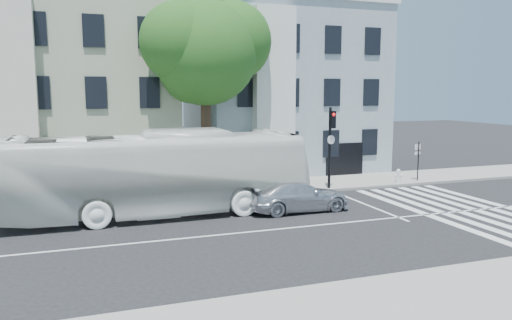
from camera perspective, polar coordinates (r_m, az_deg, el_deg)
name	(u,v)px	position (r m, az deg, el deg)	size (l,w,h in m)	color
ground	(259,231)	(19.86, 0.30, -8.14)	(120.00, 120.00, 0.00)	black
sidewalk_far	(209,191)	(27.30, -5.37, -3.58)	(80.00, 4.00, 0.15)	gray
sidewalk_near	(369,314)	(13.04, 12.74, -16.81)	(80.00, 4.00, 0.15)	gray
building_left	(70,91)	(32.99, -20.53, 7.41)	(12.00, 10.00, 11.00)	#A0A68B
building_right	(281,91)	(35.61, 2.82, 7.90)	(12.00, 10.00, 11.00)	#8A98A4
street_tree	(205,47)	(27.59, -5.84, 12.72)	(7.30, 5.90, 11.10)	#2D2116
bus	(157,173)	(22.37, -11.29, -1.52)	(13.55, 3.17, 3.77)	white
sedan	(298,196)	(23.07, 4.80, -4.10)	(4.86, 1.97, 1.41)	silver
hedge	(144,194)	(24.94, -12.70, -3.84)	(8.50, 0.84, 0.70)	#366520
traffic_signal	(331,137)	(27.52, 8.55, 2.58)	(0.48, 0.54, 4.61)	black
fire_hydrant	(398,176)	(30.43, 15.94, -1.72)	(0.47, 0.31, 0.82)	silver
far_sign_pole	(418,156)	(31.40, 18.02, 0.48)	(0.42, 0.18, 2.35)	black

